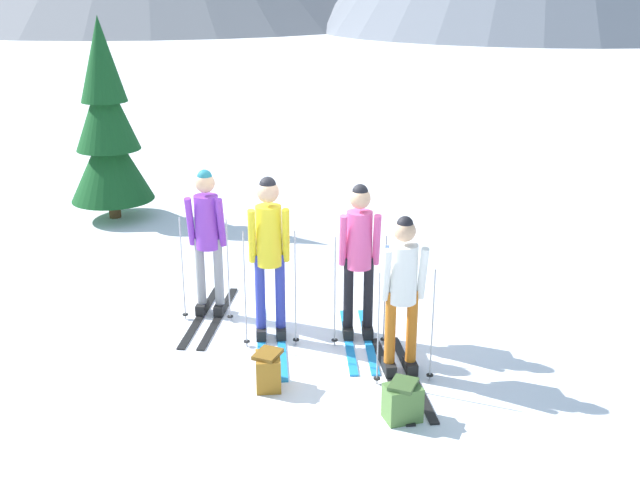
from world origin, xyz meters
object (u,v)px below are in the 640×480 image
backpack_on_snow_beside (403,401)px  backpack_on_snow_front (268,370)px  skier_in_purple (207,237)px  skier_in_white (402,288)px  skier_in_yellow (269,249)px  skier_in_pink (359,252)px  pine_tree_near (107,129)px

backpack_on_snow_beside → backpack_on_snow_front: bearing=178.1°
skier_in_purple → skier_in_white: size_ratio=1.06×
skier_in_yellow → skier_in_pink: 0.97m
skier_in_yellow → pine_tree_near: size_ratio=0.57×
pine_tree_near → backpack_on_snow_front: size_ratio=8.32×
skier_in_yellow → skier_in_white: size_ratio=1.11×
backpack_on_snow_front → backpack_on_snow_beside: bearing=-1.9°
skier_in_pink → backpack_on_snow_front: bearing=-107.4°
skier_in_pink → skier_in_white: size_ratio=1.06×
skier_in_purple → pine_tree_near: 4.49m
skier_in_pink → backpack_on_snow_beside: 1.90m
skier_in_purple → backpack_on_snow_beside: bearing=-25.3°
backpack_on_snow_beside → skier_in_purple: bearing=154.7°
skier_in_yellow → pine_tree_near: pine_tree_near is taller
skier_in_white → backpack_on_snow_beside: (0.28, -0.82, -0.75)m
skier_in_pink → backpack_on_snow_front: size_ratio=4.50×
skier_in_white → backpack_on_snow_front: skier_in_white is taller
skier_in_yellow → skier_in_pink: (0.89, 0.40, -0.05)m
backpack_on_snow_front → backpack_on_snow_beside: same height
skier_in_white → pine_tree_near: pine_tree_near is taller
skier_in_pink → backpack_on_snow_beside: size_ratio=4.46×
skier_in_yellow → backpack_on_snow_beside: bearing=-29.2°
pine_tree_near → backpack_on_snow_beside: (6.28, -4.08, -1.32)m
skier_in_purple → backpack_on_snow_front: bearing=-42.2°
skier_in_yellow → skier_in_white: 1.58m
skier_in_white → backpack_on_snow_front: size_ratio=4.26×
skier_in_yellow → backpack_on_snow_beside: (1.84, -1.03, -0.88)m
skier_in_pink → skier_in_white: skier_in_pink is taller
backpack_on_snow_beside → skier_in_pink: bearing=123.8°
pine_tree_near → backpack_on_snow_front: 6.48m
skier_in_yellow → pine_tree_near: 5.41m
pine_tree_near → backpack_on_snow_beside: size_ratio=8.24×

